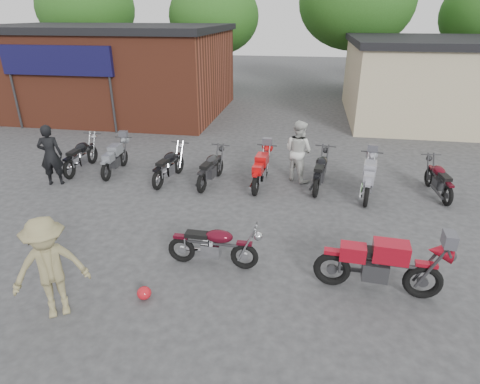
% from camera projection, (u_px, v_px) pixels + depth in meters
% --- Properties ---
extents(ground, '(90.00, 90.00, 0.00)m').
position_uv_depth(ground, '(214.00, 289.00, 7.67)').
color(ground, '#333335').
extents(brick_building, '(12.00, 8.00, 4.00)m').
position_uv_depth(brick_building, '(106.00, 72.00, 20.82)').
color(brick_building, brown).
rests_on(brick_building, ground).
extents(stucco_building, '(10.00, 8.00, 3.50)m').
position_uv_depth(stucco_building, '(458.00, 83.00, 19.12)').
color(stucco_building, tan).
rests_on(stucco_building, ground).
extents(tree_0, '(6.56, 6.56, 8.20)m').
position_uv_depth(tree_0, '(89.00, 24.00, 27.93)').
color(tree_0, '#1E4713').
rests_on(tree_0, ground).
extents(tree_1, '(5.92, 5.92, 7.40)m').
position_uv_depth(tree_1, '(214.00, 31.00, 26.70)').
color(tree_1, '#1E4713').
rests_on(tree_1, ground).
extents(tree_2, '(7.04, 7.04, 8.80)m').
position_uv_depth(tree_2, '(355.00, 20.00, 25.02)').
color(tree_2, '#1E4713').
rests_on(tree_2, ground).
extents(vintage_motorcycle, '(1.86, 0.64, 1.07)m').
position_uv_depth(vintage_motorcycle, '(214.00, 243.00, 8.17)').
color(vintage_motorcycle, '#490916').
rests_on(vintage_motorcycle, ground).
extents(sportbike, '(2.29, 0.91, 1.30)m').
position_uv_depth(sportbike, '(381.00, 262.00, 7.34)').
color(sportbike, '#A20D1D').
rests_on(sportbike, ground).
extents(helmet, '(0.30, 0.30, 0.24)m').
position_uv_depth(helmet, '(144.00, 293.00, 7.37)').
color(helmet, red).
rests_on(helmet, ground).
extents(person_dark, '(0.79, 0.64, 1.86)m').
position_uv_depth(person_dark, '(51.00, 155.00, 11.99)').
color(person_dark, black).
rests_on(person_dark, ground).
extents(person_light, '(1.17, 1.13, 1.90)m').
position_uv_depth(person_light, '(298.00, 151.00, 12.29)').
color(person_light, silver).
rests_on(person_light, ground).
extents(person_tan, '(1.39, 1.24, 1.87)m').
position_uv_depth(person_tan, '(50.00, 268.00, 6.68)').
color(person_tan, '#887C54').
rests_on(person_tan, ground).
extents(row_bike_0, '(0.67, 2.00, 1.16)m').
position_uv_depth(row_bike_0, '(81.00, 154.00, 13.19)').
color(row_bike_0, black).
rests_on(row_bike_0, ground).
extents(row_bike_1, '(0.68, 1.89, 1.09)m').
position_uv_depth(row_bike_1, '(115.00, 157.00, 13.02)').
color(row_bike_1, gray).
rests_on(row_bike_1, ground).
extents(row_bike_2, '(0.90, 2.00, 1.12)m').
position_uv_depth(row_bike_2, '(169.00, 164.00, 12.39)').
color(row_bike_2, black).
rests_on(row_bike_2, ground).
extents(row_bike_3, '(0.90, 1.98, 1.11)m').
position_uv_depth(row_bike_3, '(211.00, 167.00, 12.17)').
color(row_bike_3, black).
rests_on(row_bike_3, ground).
extents(row_bike_4, '(0.81, 2.02, 1.14)m').
position_uv_depth(row_bike_4, '(261.00, 168.00, 12.01)').
color(row_bike_4, red).
rests_on(row_bike_4, ground).
extents(row_bike_5, '(0.95, 2.07, 1.16)m').
position_uv_depth(row_bike_5, '(321.00, 169.00, 11.90)').
color(row_bike_5, black).
rests_on(row_bike_5, ground).
extents(row_bike_6, '(0.97, 2.08, 1.16)m').
position_uv_depth(row_bike_6, '(369.00, 177.00, 11.35)').
color(row_bike_6, '#9A9AA8').
rests_on(row_bike_6, ground).
extents(row_bike_7, '(0.80, 1.90, 1.07)m').
position_uv_depth(row_bike_7, '(439.00, 178.00, 11.41)').
color(row_bike_7, '#4B0914').
rests_on(row_bike_7, ground).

